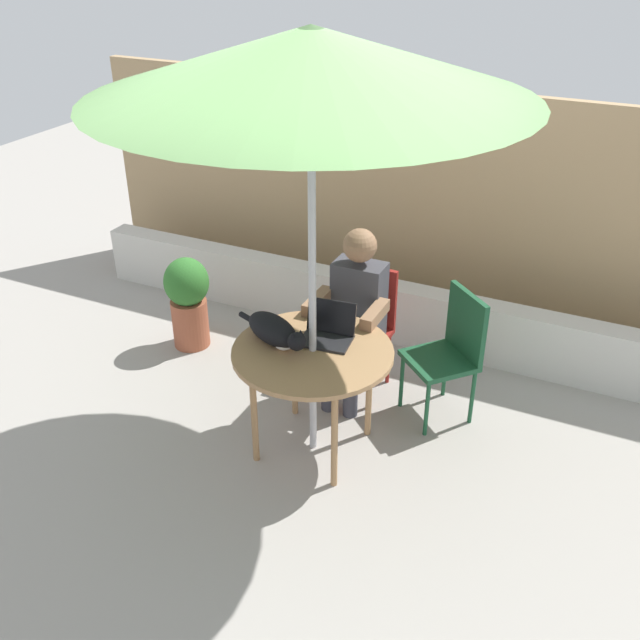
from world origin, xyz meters
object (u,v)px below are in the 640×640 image
object	(u,v)px
patio_umbrella	(311,63)
chair_occupied	(363,320)
person_seated	(355,308)
potted_plant_near_fence	(188,299)
chair_empty	(452,346)
cat	(275,331)
patio_table	(313,359)
laptop	(329,328)

from	to	relation	value
patio_umbrella	chair_occupied	distance (m)	1.99
person_seated	potted_plant_near_fence	distance (m)	1.43
chair_empty	cat	size ratio (longest dim) A/B	1.48
person_seated	patio_umbrella	bearing A→B (deg)	-90.00
person_seated	cat	size ratio (longest dim) A/B	2.05
patio_umbrella	cat	size ratio (longest dim) A/B	4.21
patio_table	chair_empty	size ratio (longest dim) A/B	1.09
chair_occupied	cat	bearing A→B (deg)	-105.85
patio_table	potted_plant_near_fence	size ratio (longest dim) A/B	1.31
chair_occupied	patio_table	bearing A→B (deg)	-90.00
patio_umbrella	chair_empty	bearing A→B (deg)	47.91
chair_empty	laptop	size ratio (longest dim) A/B	2.70
patio_umbrella	laptop	distance (m)	1.57
laptop	potted_plant_near_fence	xyz separation A→B (m)	(-1.43, 0.54, -0.39)
chair_empty	laptop	bearing A→B (deg)	-138.63
laptop	patio_table	bearing A→B (deg)	-98.53
chair_occupied	cat	distance (m)	0.90
patio_table	patio_umbrella	world-z (taller)	patio_umbrella
patio_umbrella	potted_plant_near_fence	size ratio (longest dim) A/B	3.43
person_seated	potted_plant_near_fence	bearing A→B (deg)	176.79
chair_empty	cat	bearing A→B (deg)	-139.69
potted_plant_near_fence	chair_occupied	bearing A→B (deg)	3.21
patio_umbrella	potted_plant_near_fence	bearing A→B (deg)	153.11
chair_occupied	person_seated	bearing A→B (deg)	-90.00
chair_occupied	cat	world-z (taller)	cat
patio_table	patio_umbrella	distance (m)	1.68
chair_empty	potted_plant_near_fence	distance (m)	2.06
potted_plant_near_fence	cat	bearing A→B (deg)	-32.33
person_seated	potted_plant_near_fence	world-z (taller)	person_seated
cat	patio_table	bearing A→B (deg)	7.13
chair_occupied	person_seated	size ratio (longest dim) A/B	0.72
person_seated	laptop	distance (m)	0.47
patio_table	patio_umbrella	size ratio (longest dim) A/B	0.38
potted_plant_near_fence	patio_umbrella	bearing A→B (deg)	-26.89
chair_empty	patio_umbrella	bearing A→B (deg)	-132.09
laptop	chair_occupied	bearing A→B (deg)	92.35
chair_occupied	laptop	distance (m)	0.68
laptop	potted_plant_near_fence	bearing A→B (deg)	159.23
chair_empty	person_seated	xyz separation A→B (m)	(-0.65, -0.09, 0.17)
chair_empty	potted_plant_near_fence	world-z (taller)	chair_empty
person_seated	laptop	bearing A→B (deg)	-86.85
chair_occupied	chair_empty	xyz separation A→B (m)	(0.65, -0.07, 0.00)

